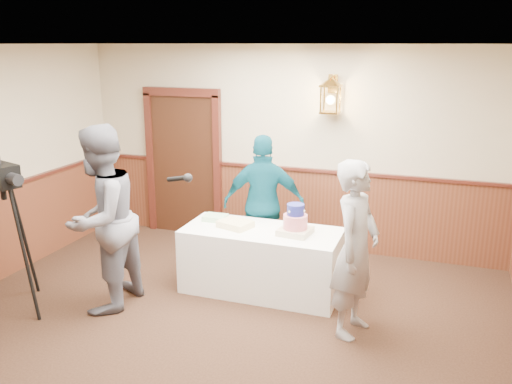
% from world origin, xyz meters
% --- Properties ---
extents(ground, '(7.00, 7.00, 0.00)m').
position_xyz_m(ground, '(0.00, 0.00, 0.00)').
color(ground, black).
rests_on(ground, ground).
extents(room_shell, '(6.02, 7.02, 2.81)m').
position_xyz_m(room_shell, '(-0.05, 0.45, 1.52)').
color(room_shell, '#BFB08F').
rests_on(room_shell, ground).
extents(display_table, '(1.80, 0.80, 0.75)m').
position_xyz_m(display_table, '(0.15, 1.90, 0.38)').
color(display_table, white).
rests_on(display_table, ground).
extents(tiered_cake, '(0.38, 0.38, 0.35)m').
position_xyz_m(tiered_cake, '(0.55, 1.89, 0.89)').
color(tiered_cake, beige).
rests_on(tiered_cake, display_table).
extents(sheet_cake_yellow, '(0.43, 0.37, 0.07)m').
position_xyz_m(sheet_cake_yellow, '(-0.17, 1.88, 0.79)').
color(sheet_cake_yellow, '#F1E190').
rests_on(sheet_cake_yellow, display_table).
extents(sheet_cake_green, '(0.28, 0.23, 0.06)m').
position_xyz_m(sheet_cake_green, '(-0.49, 2.04, 0.78)').
color(sheet_cake_green, '#95D395').
rests_on(sheet_cake_green, display_table).
extents(interviewer, '(1.55, 0.99, 2.01)m').
position_xyz_m(interviewer, '(-1.32, 0.96, 1.01)').
color(interviewer, slate).
rests_on(interviewer, ground).
extents(baker, '(0.55, 0.72, 1.77)m').
position_xyz_m(baker, '(1.31, 1.31, 0.88)').
color(baker, '#9B9A9F').
rests_on(baker, ground).
extents(assistant_p, '(1.09, 0.65, 1.74)m').
position_xyz_m(assistant_p, '(-0.02, 2.50, 0.87)').
color(assistant_p, '#0C4C5E').
rests_on(assistant_p, ground).
extents(tv_camera_rig, '(0.63, 0.59, 1.62)m').
position_xyz_m(tv_camera_rig, '(-2.23, 0.58, 0.73)').
color(tv_camera_rig, black).
rests_on(tv_camera_rig, ground).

